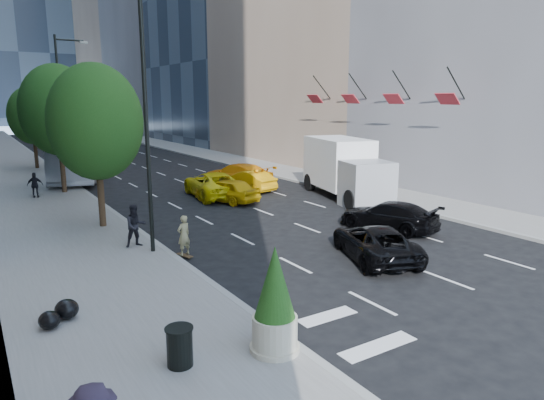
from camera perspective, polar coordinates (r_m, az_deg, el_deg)
ground at (r=19.48m, az=8.79°, el=-6.27°), size 160.00×160.00×0.00m
sidewalk_left at (r=44.38m, az=-27.86°, el=2.77°), size 6.00×120.00×0.15m
sidewalk_right at (r=49.56m, az=-5.43°, el=4.90°), size 4.00×120.00×0.15m
tower_right_far at (r=118.53m, az=-16.22°, el=20.60°), size 20.00×24.00×50.00m
lamp_near at (r=18.83m, az=-14.15°, el=10.89°), size 2.13×0.22×10.00m
lamp_far at (r=36.35m, az=-23.36°, el=10.58°), size 2.13×0.22×10.00m
tree_near at (r=23.44m, az=-20.04°, el=8.59°), size 4.20×4.20×7.46m
tree_mid at (r=33.26m, az=-23.93°, el=9.64°), size 4.50×4.50×7.99m
tree_far at (r=46.16m, az=-26.39°, el=8.90°), size 3.90×3.90×6.92m
traffic_signal at (r=54.21m, az=-26.47°, el=8.74°), size 2.48×0.53×5.20m
facade_flags at (r=33.10m, az=11.73°, el=11.90°), size 1.85×13.30×2.05m
skateboarder at (r=18.88m, az=-10.33°, el=-4.43°), size 0.65×0.52×1.56m
black_sedan_lincoln at (r=18.91m, az=12.00°, el=-4.86°), size 3.77×5.21×1.32m
black_sedan_mercedes at (r=23.15m, az=13.53°, el=-1.82°), size 3.18×5.01×1.35m
taxi_a at (r=28.74m, az=-5.36°, el=1.17°), size 3.10×4.52×1.43m
taxi_b at (r=32.28m, az=-2.77°, el=2.32°), size 2.26×4.35×1.36m
taxi_c at (r=30.34m, az=-6.94°, el=1.82°), size 3.25×5.89×1.56m
taxi_d at (r=33.72m, az=-4.12°, el=2.94°), size 3.88×6.05×1.63m
city_bus at (r=40.28m, az=-21.57°, el=4.92°), size 6.66×12.74×3.47m
box_truck at (r=30.11m, az=8.60°, el=3.72°), size 4.52×7.94×3.59m
pedestrian_a at (r=20.22m, az=-15.77°, el=-2.91°), size 0.85×0.67×1.73m
pedestrian_b at (r=32.43m, az=-26.10°, el=1.59°), size 0.97×0.62×1.53m
trash_can at (r=11.44m, az=-10.80°, el=-16.66°), size 0.58×0.58×0.87m
planter_shrub at (r=11.50m, az=0.34°, el=-11.88°), size 1.08×1.08×2.58m
garbage_bags at (r=14.39m, az=-23.68°, el=-12.12°), size 1.08×1.04×0.53m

